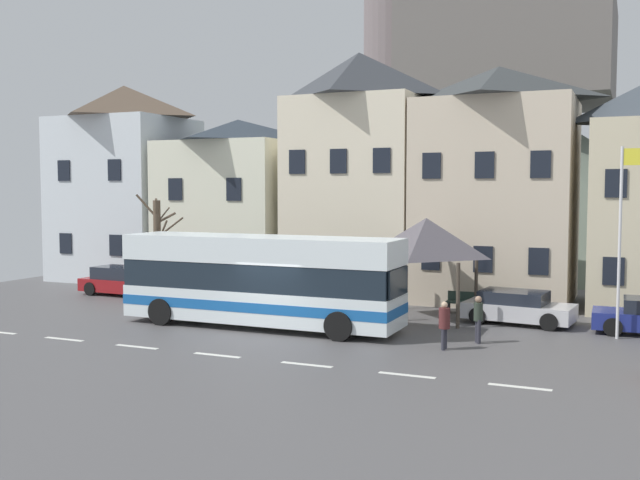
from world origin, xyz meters
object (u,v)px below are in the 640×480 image
townhouse_02 (359,174)px  bus_shelter (426,238)px  public_bench (467,302)px  parked_car_00 (126,281)px  townhouse_01 (238,202)px  bare_tree_00 (158,251)px  parked_car_02 (518,307)px  hilltop_castle (508,164)px  townhouse_00 (126,183)px  townhouse_03 (497,184)px  transit_bus (260,281)px  flagpole (623,227)px  pedestrian_02 (478,316)px  pedestrian_00 (371,302)px  pedestrian_01 (444,321)px

townhouse_02 → bus_shelter: 7.59m
public_bench → townhouse_02: bearing=149.3°
parked_car_00 → townhouse_01: bearing=65.0°
bare_tree_00 → parked_car_02: bearing=11.2°
hilltop_castle → bare_tree_00: 33.13m
townhouse_00 → townhouse_03: bearing=0.2°
townhouse_03 → townhouse_00: bearing=-179.8°
townhouse_00 → townhouse_03: 20.63m
public_bench → transit_bus: bearing=-137.1°
townhouse_01 → transit_bus: townhouse_01 is taller
townhouse_03 → flagpole: bearing=-52.8°
transit_bus → public_bench: bearing=43.1°
hilltop_castle → pedestrian_02: size_ratio=24.55×
pedestrian_02 → pedestrian_00: bearing=157.4°
townhouse_00 → parked_car_00: size_ratio=2.36×
townhouse_01 → townhouse_03: bearing=-1.2°
townhouse_01 → townhouse_03: (13.55, -0.27, 0.91)m
hilltop_castle → pedestrian_00: size_ratio=24.65×
pedestrian_02 → pedestrian_01: bearing=-119.7°
townhouse_02 → transit_bus: size_ratio=1.09×
parked_car_02 → pedestrian_02: pedestrian_02 is taller
townhouse_03 → pedestrian_00: bearing=-112.6°
pedestrian_02 → parked_car_00: bearing=166.6°
hilltop_castle → bare_tree_00: (-9.38, -31.45, -4.53)m
transit_bus → pedestrian_02: (7.89, 0.35, -0.80)m
pedestrian_00 → townhouse_00: bearing=156.0°
pedestrian_00 → bare_tree_00: 9.41m
townhouse_03 → flagpole: size_ratio=1.63×
townhouse_02 → townhouse_03: 6.54m
townhouse_01 → parked_car_02: 16.82m
pedestrian_00 → bare_tree_00: size_ratio=0.32×
parked_car_00 → hilltop_castle: bearing=67.2°
pedestrian_00 → public_bench: pedestrian_00 is taller
public_bench → parked_car_02: bearing=-33.5°
townhouse_01 → townhouse_02: bearing=-6.0°
hilltop_castle → pedestrian_01: bearing=-84.3°
townhouse_01 → bare_tree_00: 8.90m
parked_car_00 → parked_car_02: bearing=2.1°
townhouse_01 → hilltop_castle: size_ratio=0.23×
bus_shelter → parked_car_02: (3.50, 0.22, -2.54)m
townhouse_01 → pedestrian_00: bearing=-38.2°
townhouse_01 → public_bench: size_ratio=5.19×
townhouse_01 → pedestrian_02: size_ratio=5.58×
parked_car_02 → pedestrian_01: size_ratio=2.71×
townhouse_02 → parked_car_02: (8.28, -5.06, -5.16)m
bus_shelter → flagpole: 7.26m
parked_car_00 → pedestrian_00: bearing=-7.9°
townhouse_00 → flagpole: townhouse_00 is taller
townhouse_01 → transit_bus: 12.58m
townhouse_00 → bus_shelter: bearing=-16.7°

